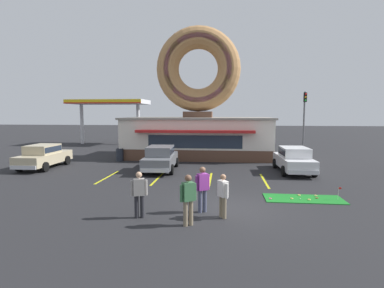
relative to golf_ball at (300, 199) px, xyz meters
name	(u,v)px	position (x,y,z in m)	size (l,w,h in m)	color
ground_plane	(230,208)	(-3.06, -1.42, -0.05)	(160.00, 160.00, 0.00)	#232326
donut_shop_building	(198,113)	(-5.51, 12.52, 3.69)	(12.30, 6.75, 10.96)	brown
putting_mat	(304,199)	(0.17, 0.13, -0.04)	(3.33, 1.36, 0.03)	#197523
mini_donut_near_left	(316,196)	(0.81, 0.59, 0.00)	(0.13, 0.13, 0.04)	#E5C666
mini_donut_near_right	(299,195)	(0.09, 0.59, 0.00)	(0.13, 0.13, 0.04)	#E5C666
mini_donut_mid_left	(270,199)	(-1.28, -0.10, 0.00)	(0.13, 0.13, 0.04)	#D8667F
mini_donut_mid_centre	(309,200)	(0.34, -0.08, 0.00)	(0.13, 0.13, 0.04)	#E5C666
mini_donut_mid_right	(292,198)	(-0.36, 0.01, 0.00)	(0.13, 0.13, 0.04)	#E5C666
mini_donut_far_left	(317,198)	(0.75, 0.21, 0.00)	(0.13, 0.13, 0.04)	brown
golf_ball	(300,199)	(0.00, 0.00, 0.00)	(0.04, 0.04, 0.04)	white
putting_flag_pin	(339,190)	(1.62, 0.10, 0.39)	(0.13, 0.01, 0.55)	silver
car_white	(294,159)	(1.09, 6.19, 0.82)	(2.05, 4.59, 1.60)	silver
car_champagne	(44,155)	(-15.47, 5.95, 0.82)	(2.01, 4.57, 1.60)	#BCAD89
car_grey	(161,157)	(-7.38, 5.90, 0.82)	(2.13, 4.63, 1.60)	slate
pedestrian_blue_sweater_man	(223,194)	(-3.32, -2.57, 0.82)	(0.40, 0.52, 1.58)	#7F7056
pedestrian_hooded_kid	(202,187)	(-4.09, -2.05, 0.92)	(0.52, 0.41, 1.73)	#474C66
pedestrian_leather_jacket_man	(139,192)	(-6.28, -2.89, 0.87)	(0.57, 0.35, 1.67)	#232328
pedestrian_clipboard_woman	(188,197)	(-4.46, -3.45, 0.90)	(0.51, 0.41, 1.72)	#7F7056
trash_bin	(120,155)	(-11.36, 9.39, 0.45)	(0.57, 0.57, 0.97)	#232833
traffic_light_pole	(304,113)	(4.47, 17.21, 3.66)	(0.28, 0.47, 5.80)	#595B60
gas_station_canopy	(109,104)	(-16.94, 21.71, 4.81)	(9.00, 4.46, 5.30)	silver
parking_stripe_far_left	(108,177)	(-10.05, 3.58, -0.05)	(0.12, 3.60, 0.01)	yellow
parking_stripe_left	(158,178)	(-7.05, 3.58, -0.05)	(0.12, 3.60, 0.01)	yellow
parking_stripe_mid_left	(210,179)	(-4.05, 3.58, -0.05)	(0.12, 3.60, 0.01)	yellow
parking_stripe_centre	(264,181)	(-1.05, 3.58, -0.05)	(0.12, 3.60, 0.01)	yellow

